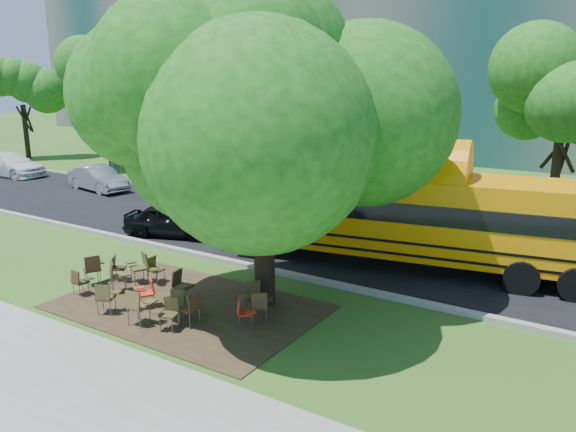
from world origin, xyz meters
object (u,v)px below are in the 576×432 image
Objects in this scene: chair_12 at (253,294)px; chair_14 at (118,266)px; chair_15 at (181,283)px; bg_car_silver at (98,179)px; chair_3 at (148,290)px; chair_6 at (191,305)px; chair_9 at (140,264)px; black_car at (173,221)px; main_tree at (263,115)px; chair_8 at (93,267)px; chair_5 at (169,310)px; pedestrian_a at (115,159)px; pedestrian_b at (143,159)px; chair_4 at (138,304)px; chair_11 at (181,300)px; chair_1 at (116,274)px; chair_7 at (243,310)px; chair_10 at (154,267)px; chair_0 at (80,280)px; bg_car_red at (216,191)px; school_bus at (423,216)px; chair_2 at (106,295)px; chair_13 at (260,304)px; bg_car_white at (11,165)px.

chair_14 is at bearing -42.93° from chair_12.
chair_15 is 17.11m from bg_car_silver.
chair_6 reaches higher than chair_3.
chair_9 is 0.26× the size of black_car.
main_tree is 9.12× the size of chair_8.
pedestrian_a is (-18.80, 14.74, 0.47)m from chair_5.
pedestrian_b is at bearing -4.22° from pedestrian_a.
chair_11 is (0.58, 0.91, -0.08)m from chair_4.
chair_11 is 18.10m from bg_car_silver.
chair_1 reaches higher than chair_14.
chair_7 is at bearing -61.95° from chair_8.
chair_10 is at bearing -24.07° from chair_8.
chair_14 is (-2.89, 1.89, -0.10)m from chair_4.
chair_12 is 0.51× the size of pedestrian_b.
bg_car_silver is at bearing -107.65° from pedestrian_a.
chair_11 is 7.79m from black_car.
chair_0 is 0.18× the size of bg_car_red.
chair_14 is at bearing -149.74° from school_bus.
chair_3 is 1.80m from chair_6.
chair_12 is 8.12m from black_car.
pedestrian_b reaches higher than chair_2.
chair_1 reaches higher than chair_6.
chair_13 reaches higher than chair_3.
pedestrian_a is (-17.89, 13.31, 0.41)m from chair_15.
chair_8 reaches higher than chair_6.
chair_12 reaches higher than chair_14.
chair_13 reaches higher than chair_11.
bg_car_white is (-8.31, 0.15, 0.05)m from bg_car_silver.
chair_8 reaches higher than chair_13.
chair_1 is at bearing 19.19° from pedestrian_b.
chair_7 is 24.47m from pedestrian_b.
chair_8 is at bearing -92.02° from chair_15.
chair_9 is 0.49× the size of pedestrian_a.
school_bus reaches higher than chair_2.
bg_car_silver is 7.41m from bg_car_red.
chair_10 is at bearing 77.37° from chair_2.
chair_4 reaches higher than chair_1.
chair_2 is 17.14m from bg_car_silver.
chair_13 is (3.71, 1.70, -0.00)m from chair_2.
main_tree reaches higher than chair_3.
chair_2 reaches higher than chair_10.
chair_10 is at bearing 107.34° from chair_1.
black_car is at bearing -107.84° from bg_car_white.
chair_1 reaches higher than chair_12.
chair_10 is at bearing -162.05° from black_car.
chair_9 is at bearing 125.30° from chair_1.
bg_car_white is at bearing 56.21° from black_car.
black_car is at bearing 110.72° from chair_13.
chair_15 is (3.12, 0.41, -0.01)m from chair_8.
chair_11 is (-0.21, 0.66, 0.00)m from chair_5.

